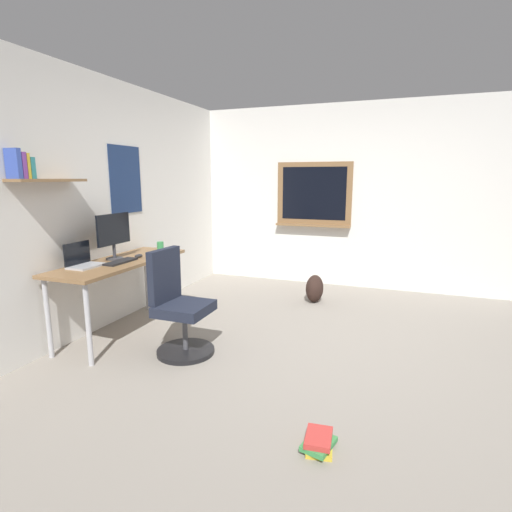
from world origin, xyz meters
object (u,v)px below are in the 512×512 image
at_px(office_chair, 178,309).
at_px(backpack, 315,289).
at_px(laptop, 83,261).
at_px(computer_mouse, 139,256).
at_px(book_stack_on_floor, 319,442).
at_px(keyboard, 121,262).
at_px(desk, 121,268).
at_px(coffee_mug, 160,246).
at_px(monitor_primary, 114,233).

bearing_deg(office_chair, backpack, -23.13).
distance_m(laptop, computer_mouse, 0.59).
relative_size(office_chair, book_stack_on_floor, 3.74).
distance_m(laptop, keyboard, 0.35).
height_order(keyboard, book_stack_on_floor, keyboard).
xyz_separation_m(desk, book_stack_on_floor, (-1.10, -2.26, -0.63)).
height_order(laptop, book_stack_on_floor, laptop).
bearing_deg(computer_mouse, laptop, 159.25).
relative_size(desk, office_chair, 1.63).
relative_size(coffee_mug, backpack, 0.26).
bearing_deg(laptop, book_stack_on_floor, -107.43).
bearing_deg(computer_mouse, keyboard, 180.00).
bearing_deg(desk, keyboard, -137.70).
bearing_deg(laptop, backpack, -40.33).
bearing_deg(coffee_mug, laptop, 171.18).
relative_size(desk, monitor_primary, 3.34).
bearing_deg(coffee_mug, backpack, -56.89).
bearing_deg(coffee_mug, monitor_primary, 170.13).
distance_m(monitor_primary, backpack, 2.54).
bearing_deg(desk, monitor_primary, 66.73).
relative_size(laptop, monitor_primary, 0.67).
bearing_deg(coffee_mug, desk, 178.26).
distance_m(office_chair, laptop, 1.02).
relative_size(keyboard, book_stack_on_floor, 1.46).
bearing_deg(laptop, keyboard, -37.59).
bearing_deg(office_chair, keyboard, 78.97).
bearing_deg(office_chair, coffee_mug, 40.68).
distance_m(desk, office_chair, 0.86).
bearing_deg(computer_mouse, coffee_mug, 6.03).
xyz_separation_m(laptop, book_stack_on_floor, (-0.75, -2.40, -0.77)).
distance_m(desk, backpack, 2.41).
relative_size(desk, laptop, 5.01).
distance_m(desk, monitor_primary, 0.36).
xyz_separation_m(monitor_primary, computer_mouse, (0.16, -0.16, -0.25)).
height_order(monitor_primary, backpack, monitor_primary).
xyz_separation_m(office_chair, keyboard, (0.14, 0.72, 0.36)).
bearing_deg(coffee_mug, keyboard, -176.20).
height_order(office_chair, laptop, laptop).
distance_m(office_chair, computer_mouse, 0.91).
distance_m(keyboard, book_stack_on_floor, 2.52).
bearing_deg(monitor_primary, desk, -113.27).
distance_m(keyboard, computer_mouse, 0.28).
height_order(keyboard, computer_mouse, computer_mouse).
xyz_separation_m(laptop, backpack, (2.06, -1.75, -0.64)).
xyz_separation_m(desk, office_chair, (-0.22, -0.79, -0.27)).
relative_size(desk, coffee_mug, 16.87).
bearing_deg(book_stack_on_floor, backpack, 12.91).
bearing_deg(backpack, coffee_mug, 123.11).
bearing_deg(backpack, monitor_primary, 134.52).
xyz_separation_m(keyboard, backpack, (1.79, -1.54, -0.59)).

